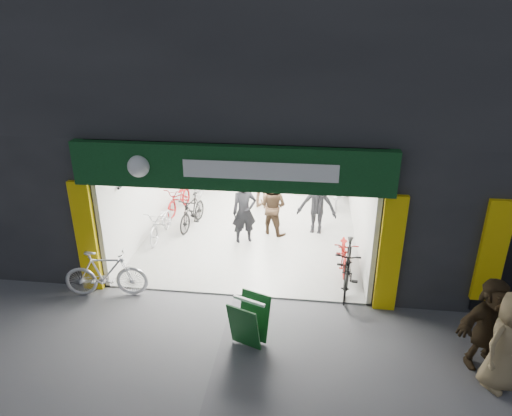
% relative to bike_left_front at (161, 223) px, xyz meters
% --- Properties ---
extents(ground, '(60.00, 60.00, 0.00)m').
position_rel_bike_left_front_xyz_m(ground, '(2.50, -2.62, -0.45)').
color(ground, '#56565B').
rests_on(ground, ground).
extents(building, '(17.00, 10.27, 8.00)m').
position_rel_bike_left_front_xyz_m(building, '(3.41, 2.36, 3.86)').
color(building, '#232326').
rests_on(building, ground).
extents(bike_left_front, '(0.62, 1.73, 0.90)m').
position_rel_bike_left_front_xyz_m(bike_left_front, '(0.00, 0.00, 0.00)').
color(bike_left_front, silver).
rests_on(bike_left_front, ground).
extents(bike_left_midfront, '(0.74, 1.72, 1.00)m').
position_rel_bike_left_front_xyz_m(bike_left_midfront, '(0.70, 0.76, 0.05)').
color(bike_left_midfront, black).
rests_on(bike_left_midfront, ground).
extents(bike_left_midback, '(0.79, 1.73, 0.87)m').
position_rel_bike_left_front_xyz_m(bike_left_midback, '(0.00, 1.84, -0.02)').
color(bike_left_midback, maroon).
rests_on(bike_left_midback, ground).
extents(bike_left_back, '(0.83, 1.96, 1.14)m').
position_rel_bike_left_front_xyz_m(bike_left_back, '(0.47, 3.44, 0.12)').
color(bike_left_back, '#B8B8BD').
rests_on(bike_left_back, ground).
extents(bike_right_front, '(0.77, 1.97, 1.15)m').
position_rel_bike_left_front_xyz_m(bike_right_front, '(5.00, -2.02, 0.12)').
color(bike_right_front, black).
rests_on(bike_right_front, ground).
extents(bike_right_mid, '(0.60, 1.63, 0.85)m').
position_rel_bike_left_front_xyz_m(bike_right_mid, '(5.00, -1.05, -0.03)').
color(bike_right_mid, '#9A110E').
rests_on(bike_right_mid, ground).
extents(bike_right_back, '(0.77, 1.98, 1.16)m').
position_rel_bike_left_front_xyz_m(bike_right_back, '(5.00, 3.14, 0.13)').
color(bike_right_back, '#AFAFB4').
rests_on(bike_right_back, ground).
extents(parked_bike, '(1.88, 0.77, 1.10)m').
position_rel_bike_left_front_xyz_m(parked_bike, '(-0.30, -2.92, 0.10)').
color(parked_bike, silver).
rests_on(parked_bike, ground).
extents(customer_a, '(0.78, 0.66, 1.83)m').
position_rel_bike_left_front_xyz_m(customer_a, '(2.35, -0.01, 0.46)').
color(customer_a, black).
rests_on(customer_a, ground).
extents(customer_b, '(1.03, 0.94, 1.71)m').
position_rel_bike_left_front_xyz_m(customer_b, '(3.07, 0.62, 0.40)').
color(customer_b, '#3C2A1B').
rests_on(customer_b, ground).
extents(customer_c, '(1.21, 0.81, 1.74)m').
position_rel_bike_left_front_xyz_m(customer_c, '(4.30, 0.78, 0.42)').
color(customer_c, black).
rests_on(customer_c, ground).
extents(customer_d, '(1.07, 0.66, 1.71)m').
position_rel_bike_left_front_xyz_m(customer_d, '(2.57, 2.42, 0.40)').
color(customer_d, '#9B765A').
rests_on(customer_d, ground).
extents(pedestrian_near, '(1.05, 0.95, 1.80)m').
position_rel_bike_left_front_xyz_m(pedestrian_near, '(7.37, -4.68, 0.45)').
color(pedestrian_near, '#87734E').
rests_on(pedestrian_near, ground).
extents(pedestrian_far, '(1.67, 1.12, 1.72)m').
position_rel_bike_left_front_xyz_m(pedestrian_far, '(7.28, -4.15, 0.41)').
color(pedestrian_far, '#332617').
rests_on(pedestrian_far, ground).
extents(sandwich_board, '(0.80, 0.81, 0.95)m').
position_rel_bike_left_front_xyz_m(sandwich_board, '(3.06, -4.15, 0.07)').
color(sandwich_board, '#104318').
rests_on(sandwich_board, ground).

